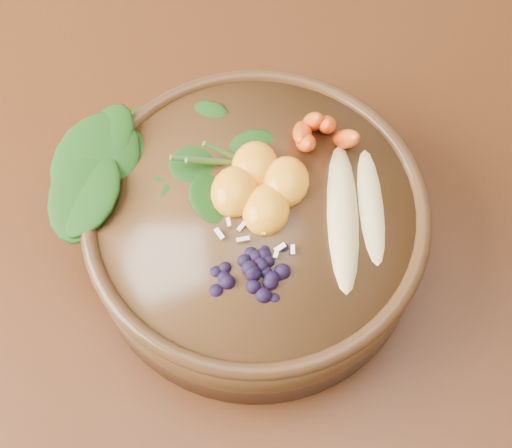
# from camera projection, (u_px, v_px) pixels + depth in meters

# --- Properties ---
(ground) EXTENTS (4.00, 4.00, 0.00)m
(ground) POSITION_uv_depth(u_px,v_px,m) (335.00, 425.00, 1.36)
(ground) COLOR #381E0F
(ground) RESTS_ON ground
(dining_table) EXTENTS (1.60, 0.90, 0.75)m
(dining_table) POSITION_uv_depth(u_px,v_px,m) (394.00, 297.00, 0.78)
(dining_table) COLOR #331C0C
(dining_table) RESTS_ON ground
(stoneware_bowl) EXTENTS (0.33, 0.33, 0.08)m
(stoneware_bowl) POSITION_uv_depth(u_px,v_px,m) (256.00, 229.00, 0.67)
(stoneware_bowl) COLOR #482D17
(stoneware_bowl) RESTS_ON dining_table
(kale_heap) EXTENTS (0.22, 0.20, 0.05)m
(kale_heap) POSITION_uv_depth(u_px,v_px,m) (209.00, 129.00, 0.64)
(kale_heap) COLOR #18440E
(kale_heap) RESTS_ON stoneware_bowl
(carrot_cluster) EXTENTS (0.07, 0.07, 0.09)m
(carrot_cluster) POSITION_uv_depth(u_px,v_px,m) (327.00, 107.00, 0.63)
(carrot_cluster) COLOR #FF5B1E
(carrot_cluster) RESTS_ON stoneware_bowl
(banana_halves) EXTENTS (0.08, 0.18, 0.03)m
(banana_halves) POSITION_uv_depth(u_px,v_px,m) (359.00, 202.00, 0.61)
(banana_halves) COLOR #E0CC84
(banana_halves) RESTS_ON stoneware_bowl
(mandarin_cluster) EXTENTS (0.10, 0.11, 0.03)m
(mandarin_cluster) POSITION_uv_depth(u_px,v_px,m) (260.00, 179.00, 0.62)
(mandarin_cluster) COLOR orange
(mandarin_cluster) RESTS_ON stoneware_bowl
(blueberry_pile) EXTENTS (0.15, 0.12, 0.04)m
(blueberry_pile) POSITION_uv_depth(u_px,v_px,m) (253.00, 263.00, 0.58)
(blueberry_pile) COLOR black
(blueberry_pile) RESTS_ON stoneware_bowl
(coconut_flakes) EXTENTS (0.10, 0.08, 0.01)m
(coconut_flakes) POSITION_uv_depth(u_px,v_px,m) (256.00, 227.00, 0.62)
(coconut_flakes) COLOR white
(coconut_flakes) RESTS_ON stoneware_bowl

